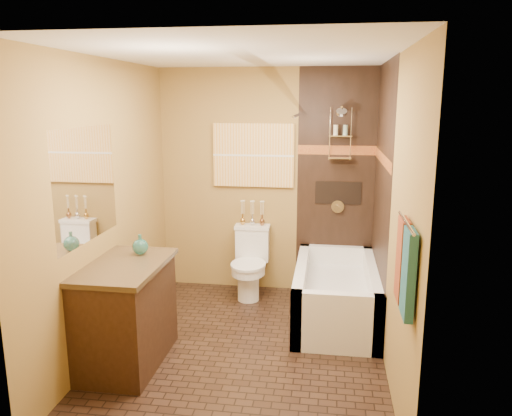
% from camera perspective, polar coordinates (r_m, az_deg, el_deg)
% --- Properties ---
extents(floor, '(3.00, 3.00, 0.00)m').
position_cam_1_polar(floor, '(4.58, -1.35, -15.78)').
color(floor, black).
rests_on(floor, ground).
extents(wall_left, '(0.02, 3.00, 2.50)m').
position_cam_1_polar(wall_left, '(4.50, -16.68, 0.17)').
color(wall_left, olive).
rests_on(wall_left, floor).
extents(wall_right, '(0.02, 3.00, 2.50)m').
position_cam_1_polar(wall_right, '(4.11, 15.27, -0.85)').
color(wall_right, olive).
rests_on(wall_right, floor).
extents(wall_back, '(2.40, 0.02, 2.50)m').
position_cam_1_polar(wall_back, '(5.60, 1.18, 2.99)').
color(wall_back, olive).
rests_on(wall_back, floor).
extents(wall_front, '(2.40, 0.02, 2.50)m').
position_cam_1_polar(wall_front, '(2.73, -6.83, -7.15)').
color(wall_front, olive).
rests_on(wall_front, floor).
extents(ceiling, '(3.00, 3.00, 0.00)m').
position_cam_1_polar(ceiling, '(4.05, -1.53, 17.18)').
color(ceiling, silver).
rests_on(ceiling, wall_back).
extents(alcove_tile_back, '(0.85, 0.01, 2.50)m').
position_cam_1_polar(alcove_tile_back, '(5.54, 9.14, 2.75)').
color(alcove_tile_back, black).
rests_on(alcove_tile_back, wall_back).
extents(alcove_tile_right, '(0.01, 1.50, 2.50)m').
position_cam_1_polar(alcove_tile_right, '(4.84, 14.12, 1.15)').
color(alcove_tile_right, black).
rests_on(alcove_tile_right, wall_right).
extents(mosaic_band_back, '(0.85, 0.01, 0.10)m').
position_cam_1_polar(mosaic_band_back, '(5.49, 9.27, 6.54)').
color(mosaic_band_back, maroon).
rests_on(mosaic_band_back, alcove_tile_back).
extents(mosaic_band_right, '(0.01, 1.50, 0.10)m').
position_cam_1_polar(mosaic_band_right, '(4.79, 14.23, 5.51)').
color(mosaic_band_right, maroon).
rests_on(mosaic_band_right, alcove_tile_right).
extents(alcove_niche, '(0.50, 0.01, 0.25)m').
position_cam_1_polar(alcove_niche, '(5.56, 9.37, 1.71)').
color(alcove_niche, black).
rests_on(alcove_niche, alcove_tile_back).
extents(shower_fixtures, '(0.24, 0.33, 1.16)m').
position_cam_1_polar(shower_fixtures, '(5.38, 9.57, 6.92)').
color(shower_fixtures, silver).
rests_on(shower_fixtures, floor).
extents(curtain_rod, '(0.03, 1.55, 0.03)m').
position_cam_1_polar(curtain_rod, '(4.74, 4.94, 10.62)').
color(curtain_rod, silver).
rests_on(curtain_rod, wall_back).
extents(towel_bar, '(0.02, 0.55, 0.02)m').
position_cam_1_polar(towel_bar, '(3.05, 16.81, -1.60)').
color(towel_bar, silver).
rests_on(towel_bar, wall_right).
extents(towel_teal, '(0.05, 0.22, 0.52)m').
position_cam_1_polar(towel_teal, '(3.00, 17.03, -7.21)').
color(towel_teal, '#1E5066').
rests_on(towel_teal, towel_bar).
extents(towel_rust, '(0.05, 0.22, 0.52)m').
position_cam_1_polar(towel_rust, '(3.25, 16.37, -5.69)').
color(towel_rust, maroon).
rests_on(towel_rust, towel_bar).
extents(sunset_painting, '(0.90, 0.04, 0.70)m').
position_cam_1_polar(sunset_painting, '(5.55, -0.30, 6.04)').
color(sunset_painting, gold).
rests_on(sunset_painting, wall_back).
extents(vanity_mirror, '(0.01, 1.00, 0.90)m').
position_cam_1_polar(vanity_mirror, '(4.13, -18.80, 2.52)').
color(vanity_mirror, white).
rests_on(vanity_mirror, wall_left).
extents(bathtub, '(0.80, 1.50, 0.55)m').
position_cam_1_polar(bathtub, '(5.11, 9.11, -10.10)').
color(bathtub, white).
rests_on(bathtub, floor).
extents(toilet, '(0.40, 0.58, 0.77)m').
position_cam_1_polar(toilet, '(5.55, -0.69, -6.24)').
color(toilet, white).
rests_on(toilet, floor).
extents(vanity, '(0.60, 0.98, 0.86)m').
position_cam_1_polar(vanity, '(4.32, -14.63, -11.58)').
color(vanity, black).
rests_on(vanity, floor).
extents(teal_bottle, '(0.16, 0.16, 0.21)m').
position_cam_1_polar(teal_bottle, '(4.35, -13.09, -4.09)').
color(teal_bottle, '#22685B').
rests_on(teal_bottle, vanity).
extents(bud_vases, '(0.28, 0.06, 0.27)m').
position_cam_1_polar(bud_vases, '(5.57, -0.42, -0.49)').
color(bud_vases, '#BC8B3A').
rests_on(bud_vases, toilet).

